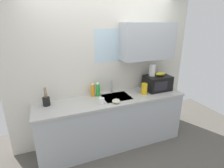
% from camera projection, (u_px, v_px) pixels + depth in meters
% --- Properties ---
extents(kitchen_wall_assembly, '(3.29, 0.42, 2.50)m').
position_uv_depth(kitchen_wall_assembly, '(113.00, 67.00, 3.17)').
color(kitchen_wall_assembly, silver).
rests_on(kitchen_wall_assembly, ground).
extents(counter_unit, '(2.52, 0.63, 0.90)m').
position_uv_depth(counter_unit, '(112.00, 121.00, 3.15)').
color(counter_unit, '#B2B7BC').
rests_on(counter_unit, ground).
extents(sink_faucet, '(0.03, 0.03, 0.23)m').
position_uv_depth(sink_faucet, '(112.00, 86.00, 3.21)').
color(sink_faucet, '#B2B5BA').
rests_on(sink_faucet, counter_unit).
extents(microwave, '(0.46, 0.35, 0.27)m').
position_uv_depth(microwave, '(157.00, 83.00, 3.33)').
color(microwave, black).
rests_on(microwave, counter_unit).
extents(banana_bunch, '(0.20, 0.11, 0.07)m').
position_uv_depth(banana_bunch, '(160.00, 74.00, 3.29)').
color(banana_bunch, gold).
rests_on(banana_bunch, microwave).
extents(paper_towel_roll, '(0.11, 0.11, 0.22)m').
position_uv_depth(paper_towel_roll, '(152.00, 70.00, 3.25)').
color(paper_towel_roll, white).
rests_on(paper_towel_roll, microwave).
extents(dish_soap_bottle_green, '(0.07, 0.07, 0.25)m').
position_uv_depth(dish_soap_bottle_green, '(98.00, 89.00, 3.05)').
color(dish_soap_bottle_green, green).
rests_on(dish_soap_bottle_green, counter_unit).
extents(dish_soap_bottle_orange, '(0.06, 0.06, 0.25)m').
position_uv_depth(dish_soap_bottle_orange, '(93.00, 90.00, 3.04)').
color(dish_soap_bottle_orange, orange).
rests_on(dish_soap_bottle_orange, counter_unit).
extents(cereal_canister, '(0.10, 0.10, 0.20)m').
position_uv_depth(cereal_canister, '(144.00, 89.00, 3.13)').
color(cereal_canister, gold).
rests_on(cereal_canister, counter_unit).
extents(mug_white, '(0.08, 0.08, 0.09)m').
position_uv_depth(mug_white, '(102.00, 101.00, 2.78)').
color(mug_white, white).
rests_on(mug_white, counter_unit).
extents(utensil_crock, '(0.11, 0.11, 0.30)m').
position_uv_depth(utensil_crock, '(46.00, 101.00, 2.72)').
color(utensil_crock, black).
rests_on(utensil_crock, counter_unit).
extents(small_bowl, '(0.13, 0.13, 0.06)m').
position_uv_depth(small_bowl, '(116.00, 101.00, 2.81)').
color(small_bowl, beige).
rests_on(small_bowl, counter_unit).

